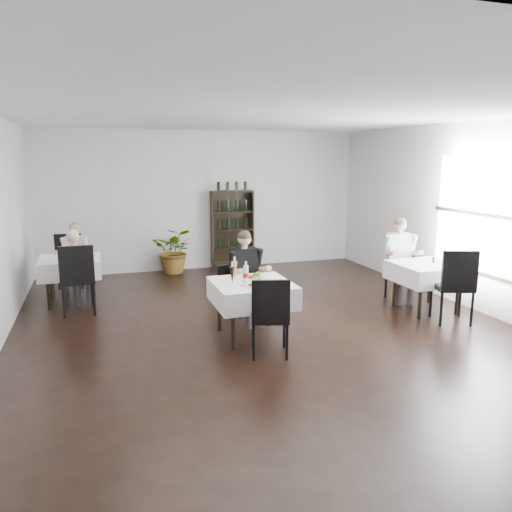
{
  "coord_description": "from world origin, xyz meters",
  "views": [
    {
      "loc": [
        -2.24,
        -6.2,
        2.41
      ],
      "look_at": [
        -0.18,
        0.2,
        1.08
      ],
      "focal_mm": 35.0,
      "sensor_mm": 36.0,
      "label": 1
    }
  ],
  "objects": [
    {
      "name": "room_shell",
      "position": [
        0.0,
        0.0,
        1.5
      ],
      "size": [
        9.0,
        9.0,
        9.0
      ],
      "color": "black",
      "rests_on": "ground"
    },
    {
      "name": "window_right",
      "position": [
        3.48,
        0.0,
        1.5
      ],
      "size": [
        0.06,
        2.3,
        1.85
      ],
      "color": "white",
      "rests_on": "room_shell"
    },
    {
      "name": "wine_shelf",
      "position": [
        0.6,
        4.31,
        0.85
      ],
      "size": [
        0.9,
        0.28,
        1.75
      ],
      "color": "black",
      "rests_on": "ground"
    },
    {
      "name": "main_table",
      "position": [
        -0.3,
        0.0,
        0.62
      ],
      "size": [
        1.03,
        1.03,
        0.77
      ],
      "color": "black",
      "rests_on": "ground"
    },
    {
      "name": "left_table",
      "position": [
        -2.7,
        2.5,
        0.62
      ],
      "size": [
        0.98,
        0.98,
        0.77
      ],
      "color": "black",
      "rests_on": "ground"
    },
    {
      "name": "right_table",
      "position": [
        2.7,
        0.3,
        0.62
      ],
      "size": [
        0.98,
        0.98,
        0.77
      ],
      "color": "black",
      "rests_on": "ground"
    },
    {
      "name": "potted_tree",
      "position": [
        -0.7,
        4.2,
        0.49
      ],
      "size": [
        1.08,
        1.0,
        0.98
      ],
      "primitive_type": "imported",
      "rotation": [
        0.0,
        0.0,
        -0.33
      ],
      "color": "#2A561D",
      "rests_on": "ground"
    },
    {
      "name": "main_chair_far",
      "position": [
        -0.39,
        0.64,
        0.5
      ],
      "size": [
        0.49,
        0.49,
        0.87
      ],
      "color": "black",
      "rests_on": "ground"
    },
    {
      "name": "main_chair_near",
      "position": [
        -0.3,
        -0.74,
        0.57
      ],
      "size": [
        0.57,
        0.57,
        1.0
      ],
      "color": "black",
      "rests_on": "ground"
    },
    {
      "name": "left_chair_far",
      "position": [
        -2.79,
        3.34,
        0.6
      ],
      "size": [
        0.55,
        0.55,
        1.04
      ],
      "color": "black",
      "rests_on": "ground"
    },
    {
      "name": "left_chair_near",
      "position": [
        -2.57,
        1.77,
        0.64
      ],
      "size": [
        0.52,
        0.53,
        1.12
      ],
      "color": "black",
      "rests_on": "ground"
    },
    {
      "name": "right_chair_far",
      "position": [
        2.71,
        0.99,
        0.63
      ],
      "size": [
        0.61,
        0.61,
        1.1
      ],
      "color": "black",
      "rests_on": "ground"
    },
    {
      "name": "right_chair_near",
      "position": [
        2.69,
        -0.38,
        0.64
      ],
      "size": [
        0.65,
        0.65,
        1.12
      ],
      "color": "black",
      "rests_on": "ground"
    },
    {
      "name": "diner_main",
      "position": [
        -0.19,
        0.62,
        0.8
      ],
      "size": [
        0.55,
        0.57,
        1.38
      ],
      "color": "#44434C",
      "rests_on": "ground"
    },
    {
      "name": "diner_left_far",
      "position": [
        -2.64,
        3.15,
        0.74
      ],
      "size": [
        0.57,
        0.6,
        1.27
      ],
      "color": "#44434C",
      "rests_on": "ground"
    },
    {
      "name": "diner_left_near",
      "position": [
        -2.58,
        1.98,
        0.77
      ],
      "size": [
        0.55,
        0.59,
        1.32
      ],
      "color": "#44434C",
      "rests_on": "ground"
    },
    {
      "name": "diner_right_far",
      "position": [
        2.63,
        0.93,
        0.83
      ],
      "size": [
        0.58,
        0.61,
        1.43
      ],
      "color": "#44434C",
      "rests_on": "ground"
    },
    {
      "name": "plate_far",
      "position": [
        -0.21,
        0.18,
        0.79
      ],
      "size": [
        0.33,
        0.33,
        0.08
      ],
      "color": "white",
      "rests_on": "main_table"
    },
    {
      "name": "plate_near",
      "position": [
        -0.31,
        -0.24,
        0.79
      ],
      "size": [
        0.37,
        0.37,
        0.09
      ],
      "color": "white",
      "rests_on": "main_table"
    },
    {
      "name": "pilsner_dark",
      "position": [
        -0.57,
        0.01,
        0.89
      ],
      "size": [
        0.07,
        0.07,
        0.28
      ],
      "color": "black",
      "rests_on": "main_table"
    },
    {
      "name": "pilsner_lager",
      "position": [
        -0.5,
        0.16,
        0.91
      ],
      "size": [
        0.08,
        0.08,
        0.33
      ],
      "color": "#C18631",
      "rests_on": "main_table"
    },
    {
      "name": "coke_bottle",
      "position": [
        -0.38,
        0.02,
        0.89
      ],
      "size": [
        0.07,
        0.07,
        0.29
      ],
      "color": "silver",
      "rests_on": "main_table"
    },
    {
      "name": "napkin_cutlery",
      "position": [
        0.02,
        -0.23,
        0.78
      ],
      "size": [
        0.2,
        0.18,
        0.02
      ],
      "color": "black",
      "rests_on": "main_table"
    },
    {
      "name": "pepper_mill",
      "position": [
        2.83,
        0.32,
        0.82
      ],
      "size": [
        0.04,
        0.04,
        0.09
      ],
      "primitive_type": "cylinder",
      "rotation": [
        0.0,
        0.0,
        0.15
      ],
      "color": "black",
      "rests_on": "right_table"
    }
  ]
}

